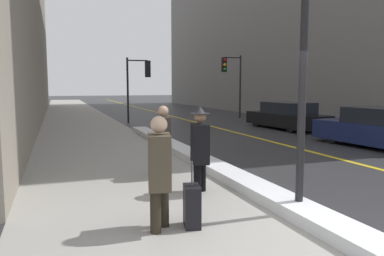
{
  "coord_description": "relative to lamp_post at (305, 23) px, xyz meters",
  "views": [
    {
      "loc": [
        -3.24,
        -3.84,
        1.98
      ],
      "look_at": [
        -0.4,
        4.0,
        1.05
      ],
      "focal_mm": 35.0,
      "sensor_mm": 36.0,
      "label": 1
    }
  ],
  "objects": [
    {
      "name": "parked_car_navy",
      "position": [
        6.38,
        4.35,
        -2.3
      ],
      "size": [
        2.12,
        4.68,
        1.3
      ],
      "rotation": [
        0.0,
        0.0,
        1.65
      ],
      "color": "navy",
      "rests_on": "ground"
    },
    {
      "name": "snow_bank_curb",
      "position": [
        -0.09,
        4.81,
        -2.81
      ],
      "size": [
        0.58,
        13.54,
        0.2
      ],
      "color": "white",
      "rests_on": "ground"
    },
    {
      "name": "traffic_light_far",
      "position": [
        6.73,
        16.46,
        -0.08
      ],
      "size": [
        1.31,
        0.32,
        3.91
      ],
      "rotation": [
        0.0,
        0.0,
        3.08
      ],
      "color": "black",
      "rests_on": "ground"
    },
    {
      "name": "lamp_post",
      "position": [
        0.0,
        0.0,
        0.0
      ],
      "size": [
        0.28,
        0.28,
        4.85
      ],
      "color": "black",
      "rests_on": "ground"
    },
    {
      "name": "rolling_suitcase",
      "position": [
        -1.77,
        0.03,
        -2.61
      ],
      "size": [
        0.29,
        0.4,
        0.95
      ],
      "rotation": [
        0.0,
        0.0,
        -1.79
      ],
      "color": "black",
      "rests_on": "ground"
    },
    {
      "name": "pedestrian_trailing",
      "position": [
        -1.35,
        2.99,
        -2.04
      ],
      "size": [
        0.4,
        0.56,
        1.57
      ],
      "rotation": [
        0.0,
        0.0,
        -1.79
      ],
      "color": "black",
      "rests_on": "ground"
    },
    {
      "name": "pedestrian_in_fedora",
      "position": [
        -1.06,
        1.56,
        -2.02
      ],
      "size": [
        0.39,
        0.55,
        1.62
      ],
      "rotation": [
        0.0,
        0.0,
        -1.79
      ],
      "color": "black",
      "rests_on": "ground"
    },
    {
      "name": "road_centre_stripe",
      "position": [
        3.74,
        14.07,
        -2.91
      ],
      "size": [
        0.16,
        80.0,
        0.0
      ],
      "color": "gold",
      "rests_on": "ground"
    },
    {
      "name": "sidewalk_slab",
      "position": [
        -2.26,
        14.07,
        -2.9
      ],
      "size": [
        4.0,
        80.0,
        0.01
      ],
      "color": "#9E9B93",
      "rests_on": "ground"
    },
    {
      "name": "ground_plane",
      "position": [
        -0.26,
        -0.93,
        -2.91
      ],
      "size": [
        160.0,
        160.0,
        0.0
      ],
      "primitive_type": "plane",
      "color": "#2D2D30"
    },
    {
      "name": "fire_hydrant",
      "position": [
        -0.09,
        4.19,
        -2.56
      ],
      "size": [
        0.2,
        0.2,
        0.7
      ],
      "color": "gold",
      "rests_on": "ground"
    },
    {
      "name": "traffic_light_near",
      "position": [
        0.86,
        15.56,
        -0.36
      ],
      "size": [
        1.31,
        0.33,
        3.53
      ],
      "rotation": [
        0.0,
        0.0,
        -0.13
      ],
      "color": "black",
      "rests_on": "ground"
    },
    {
      "name": "pedestrian_in_glasses",
      "position": [
        -2.22,
        0.07,
        -2.03
      ],
      "size": [
        0.41,
        0.57,
        1.58
      ],
      "rotation": [
        0.0,
        0.0,
        -1.79
      ],
      "color": "#2A241B",
      "rests_on": "ground"
    },
    {
      "name": "parked_car_black",
      "position": [
        6.64,
        10.15,
        -2.32
      ],
      "size": [
        2.0,
        4.42,
        1.25
      ],
      "rotation": [
        0.0,
        0.0,
        1.63
      ],
      "color": "black",
      "rests_on": "ground"
    }
  ]
}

